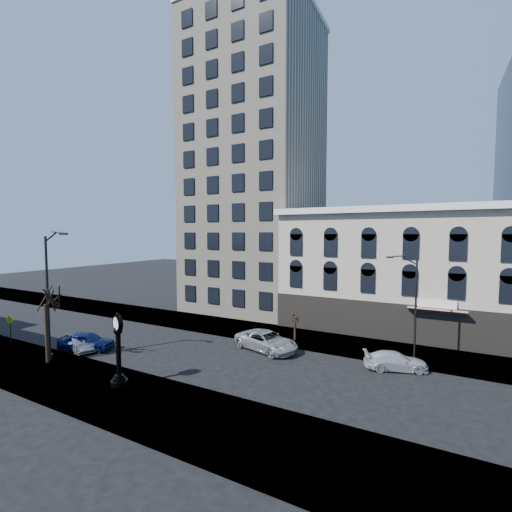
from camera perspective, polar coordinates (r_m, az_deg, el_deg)
The scene contains 15 objects.
ground at distance 28.99m, azimuth -7.52°, elevation -16.33°, with size 160.00×160.00×0.00m, color black.
sidewalk_far at distance 35.46m, azimuth 0.18°, elevation -12.43°, with size 160.00×6.00×0.12m, color #9B998D.
sidewalk_near at distance 23.43m, azimuth -19.81°, elevation -21.40°, with size 160.00×6.00×0.12m, color #9B998D.
cream_tower at distance 47.48m, azimuth -0.24°, elevation 15.13°, with size 15.90×15.40×42.50m.
victorian_row at distance 38.43m, azimuth 22.04°, elevation -2.42°, with size 22.60×11.19×12.50m.
street_clock at distance 24.64m, azimuth -21.94°, elevation -14.67°, with size 1.07×1.07×4.74m.
street_lamp_near at distance 30.12m, azimuth -30.70°, elevation -0.83°, with size 2.63×0.62×10.19m.
street_lamp_far at distance 28.33m, azimuth 23.95°, elevation -3.72°, with size 2.15×0.55×8.33m.
bare_tree_near at distance 30.42m, azimuth -31.72°, elevation -5.04°, with size 4.21×4.21×7.23m.
bare_tree_far at distance 32.14m, azimuth 6.52°, elevation -9.40°, with size 1.96×1.96×3.36m.
warning_sign at distance 37.76m, azimuth -35.76°, elevation -9.21°, with size 0.85×0.24×2.63m.
car_near_a at distance 33.31m, azimuth -26.37°, elevation -12.60°, with size 1.84×4.58×1.56m, color #0C194C.
car_near_b at distance 33.58m, azimuth -27.25°, elevation -12.72°, with size 1.38×3.97×1.31m, color #595B60.
car_far_a at distance 30.02m, azimuth 1.73°, elevation -13.97°, with size 2.66×5.77×1.60m, color #A5A8AD.
car_far_b at distance 28.04m, azimuth 22.23°, elevation -15.89°, with size 1.80×4.44×1.29m, color silver.
Camera 1 is at (15.87, -22.14, 9.92)m, focal length 24.00 mm.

